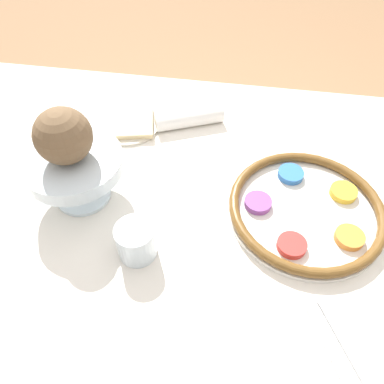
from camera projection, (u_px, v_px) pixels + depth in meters
The scene contains 11 objects.
ground_plane at pixel (218, 332), 1.31m from camera, with size 8.00×8.00×0.00m, color #99704C.
dining_table at pixel (225, 286), 1.04m from camera, with size 1.55×0.89×0.70m.
seder_plate at pixel (306, 209), 0.75m from camera, with size 0.31×0.31×0.03m.
fruit_stand at pixel (74, 167), 0.73m from camera, with size 0.19×0.19×0.11m.
orange_fruit at pixel (62, 141), 0.68m from camera, with size 0.08×0.08×0.08m.
coconut at pixel (63, 136), 0.67m from camera, with size 0.11×0.11×0.11m.
bread_plate at pixel (129, 123), 0.93m from camera, with size 0.15×0.15×0.02m.
napkin_roll at pixel (189, 118), 0.93m from camera, with size 0.17×0.11×0.04m.
cup_near at pixel (136, 241), 0.68m from camera, with size 0.07×0.07×0.07m.
fork_left at pixel (352, 352), 0.58m from camera, with size 0.10×0.17×0.01m.
fork_right at pixel (332, 349), 0.59m from camera, with size 0.09×0.17×0.01m.
Camera 1 is at (0.01, 0.48, 1.31)m, focal length 35.00 mm.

